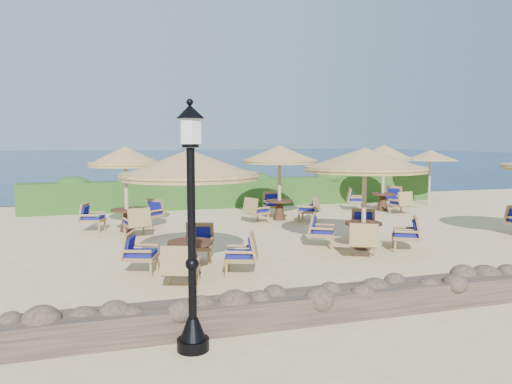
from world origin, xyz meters
The scene contains 11 objects.
ground centered at (0.00, 0.00, 0.00)m, with size 120.00×120.00×0.00m, color beige.
sea centered at (0.00, 70.00, 0.00)m, with size 160.00×160.00×0.00m, color #0A1F46.
hedge centered at (0.00, 7.20, 0.60)m, with size 18.00×0.90×1.20m, color #204616.
stone_wall centered at (0.00, -6.20, 0.22)m, with size 15.00×0.65×0.44m, color brown.
lamp_post centered at (-4.80, -6.80, 1.55)m, with size 0.44×0.44×3.31m.
extra_parasol centered at (7.80, 5.20, 2.17)m, with size 2.30×2.30×2.41m.
cafe_set_0 centered at (-4.16, -2.95, 1.85)m, with size 2.92×2.92×2.65m.
cafe_set_1 centered at (0.58, -1.86, 1.91)m, with size 3.19×3.19×2.65m.
cafe_set_3 centered at (-5.20, 2.57, 1.76)m, with size 2.71×2.64×2.65m.
cafe_set_4 centered at (0.11, 3.29, 1.89)m, with size 2.78×2.78×2.65m.
cafe_set_5 centered at (4.90, 4.25, 1.75)m, with size 2.75×2.56×2.65m.
Camera 1 is at (-5.92, -13.30, 2.86)m, focal length 35.00 mm.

